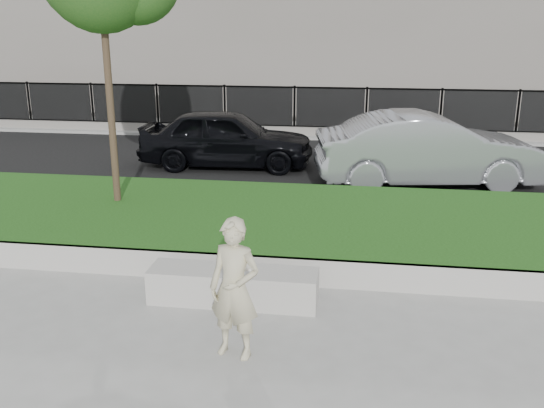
% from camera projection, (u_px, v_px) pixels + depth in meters
% --- Properties ---
extents(ground, '(90.00, 90.00, 0.00)m').
position_uv_depth(ground, '(233.00, 316.00, 7.52)').
color(ground, gray).
rests_on(ground, ground).
extents(grass_bank, '(34.00, 4.00, 0.40)m').
position_uv_depth(grass_bank, '(269.00, 224.00, 10.30)').
color(grass_bank, '#14370D').
rests_on(grass_bank, ground).
extents(grass_kerb, '(34.00, 0.08, 0.40)m').
position_uv_depth(grass_kerb, '(248.00, 269.00, 8.45)').
color(grass_kerb, '#ACA9A1').
rests_on(grass_kerb, ground).
extents(street, '(34.00, 7.00, 0.04)m').
position_uv_depth(street, '(302.00, 163.00, 15.56)').
color(street, black).
rests_on(street, ground).
extents(far_pavement, '(34.00, 3.00, 0.12)m').
position_uv_depth(far_pavement, '(316.00, 131.00, 19.81)').
color(far_pavement, gray).
rests_on(far_pavement, ground).
extents(iron_fence, '(32.00, 0.30, 1.50)m').
position_uv_depth(iron_fence, '(314.00, 121.00, 18.72)').
color(iron_fence, slate).
rests_on(iron_fence, far_pavement).
extents(stone_bench, '(2.19, 0.55, 0.45)m').
position_uv_depth(stone_bench, '(233.00, 286.00, 7.84)').
color(stone_bench, '#ACA9A1').
rests_on(stone_bench, ground).
extents(man, '(0.64, 0.50, 1.56)m').
position_uv_depth(man, '(235.00, 289.00, 6.44)').
color(man, beige).
rests_on(man, ground).
extents(book, '(0.22, 0.17, 0.02)m').
position_uv_depth(book, '(245.00, 267.00, 7.84)').
color(book, silver).
rests_on(book, stone_bench).
extents(car_dark, '(4.30, 1.88, 1.44)m').
position_uv_depth(car_dark, '(227.00, 138.00, 14.87)').
color(car_dark, black).
rests_on(car_dark, street).
extents(car_silver, '(5.02, 2.48, 1.58)m').
position_uv_depth(car_silver, '(428.00, 150.00, 13.14)').
color(car_silver, gray).
rests_on(car_silver, street).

